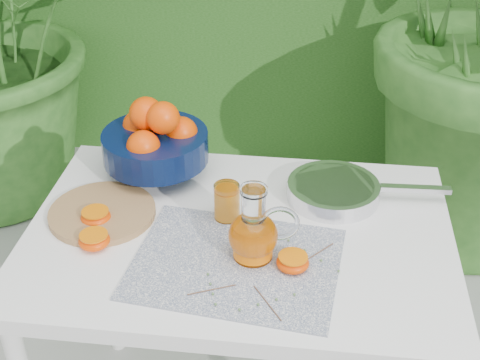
# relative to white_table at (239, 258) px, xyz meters

# --- Properties ---
(white_table) EXTENTS (1.00, 0.70, 0.75)m
(white_table) POSITION_rel_white_table_xyz_m (0.00, 0.00, 0.00)
(white_table) COLOR white
(white_table) RESTS_ON ground
(placemat) EXTENTS (0.48, 0.40, 0.00)m
(placemat) POSITION_rel_white_table_xyz_m (0.01, -0.12, 0.08)
(placemat) COLOR #0C1D46
(placemat) RESTS_ON white_table
(cutting_board) EXTENTS (0.27, 0.27, 0.02)m
(cutting_board) POSITION_rel_white_table_xyz_m (-0.34, 0.02, 0.09)
(cutting_board) COLOR #9B7A46
(cutting_board) RESTS_ON white_table
(fruit_bowl) EXTENTS (0.33, 0.33, 0.22)m
(fruit_bowl) POSITION_rel_white_table_xyz_m (-0.25, 0.23, 0.18)
(fruit_bowl) COLOR black
(fruit_bowl) RESTS_ON white_table
(juice_pitcher) EXTENTS (0.16, 0.12, 0.18)m
(juice_pitcher) POSITION_rel_white_table_xyz_m (0.04, -0.09, 0.15)
(juice_pitcher) COLOR white
(juice_pitcher) RESTS_ON white_table
(juice_tumbler) EXTENTS (0.06, 0.06, 0.09)m
(juice_tumbler) POSITION_rel_white_table_xyz_m (-0.03, 0.05, 0.13)
(juice_tumbler) COLOR white
(juice_tumbler) RESTS_ON white_table
(saute_pan) EXTENTS (0.41, 0.24, 0.04)m
(saute_pan) POSITION_rel_white_table_xyz_m (0.22, 0.17, 0.11)
(saute_pan) COLOR silver
(saute_pan) RESTS_ON white_table
(orange_halves) EXTENTS (0.55, 0.19, 0.03)m
(orange_halves) POSITION_rel_white_table_xyz_m (-0.18, -0.07, 0.10)
(orange_halves) COLOR #FF4C02
(orange_halves) RESTS_ON white_table
(thyme_sprigs) EXTENTS (0.31, 0.26, 0.01)m
(thyme_sprigs) POSITION_rel_white_table_xyz_m (0.08, -0.17, 0.09)
(thyme_sprigs) COLOR brown
(thyme_sprigs) RESTS_ON white_table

